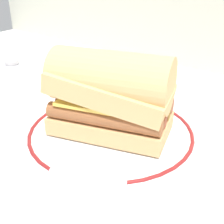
{
  "coord_description": "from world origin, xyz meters",
  "views": [
    {
      "loc": [
        0.29,
        -0.34,
        0.26
      ],
      "look_at": [
        0.02,
        0.0,
        0.04
      ],
      "focal_mm": 50.36,
      "sensor_mm": 36.0,
      "label": 1
    }
  ],
  "objects": [
    {
      "name": "plate",
      "position": [
        0.02,
        0.0,
        0.01
      ],
      "size": [
        0.28,
        0.28,
        0.01
      ],
      "color": "white",
      "rests_on": "ground_plane"
    },
    {
      "name": "sausage_sandwich",
      "position": [
        0.02,
        0.0,
        0.08
      ],
      "size": [
        0.2,
        0.15,
        0.13
      ],
      "rotation": [
        0.0,
        0.0,
        0.3
      ],
      "color": "#DEAD70",
      "rests_on": "plate"
    },
    {
      "name": "ground_plane",
      "position": [
        0.0,
        0.0,
        0.0
      ],
      "size": [
        1.5,
        1.5,
        0.0
      ],
      "primitive_type": "plane",
      "color": "white"
    },
    {
      "name": "salt_shaker",
      "position": [
        -0.27,
        0.04,
        0.04
      ],
      "size": [
        0.03,
        0.03,
        0.08
      ],
      "color": "white",
      "rests_on": "ground_plane"
    }
  ]
}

